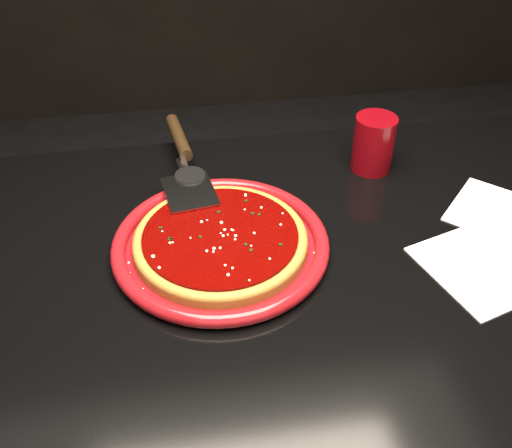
{
  "coord_description": "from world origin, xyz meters",
  "views": [
    {
      "loc": [
        -0.12,
        -0.6,
        1.34
      ],
      "look_at": [
        -0.01,
        0.09,
        0.77
      ],
      "focal_mm": 40.0,
      "sensor_mm": 36.0,
      "label": 1
    }
  ],
  "objects_px": {
    "pizza_server": "(185,159)",
    "ramekin": "(191,184)",
    "cup": "(373,143)",
    "table": "(267,416)",
    "plate": "(221,244)"
  },
  "relations": [
    {
      "from": "pizza_server",
      "to": "cup",
      "type": "bearing_deg",
      "value": -10.78
    },
    {
      "from": "plate",
      "to": "cup",
      "type": "relative_size",
      "value": 3.22
    },
    {
      "from": "table",
      "to": "pizza_server",
      "type": "distance_m",
      "value": 0.51
    },
    {
      "from": "table",
      "to": "ramekin",
      "type": "relative_size",
      "value": 22.77
    },
    {
      "from": "plate",
      "to": "pizza_server",
      "type": "bearing_deg",
      "value": 101.23
    },
    {
      "from": "table",
      "to": "cup",
      "type": "bearing_deg",
      "value": 46.74
    },
    {
      "from": "pizza_server",
      "to": "cup",
      "type": "relative_size",
      "value": 3.32
    },
    {
      "from": "ramekin",
      "to": "table",
      "type": "bearing_deg",
      "value": -65.78
    },
    {
      "from": "cup",
      "to": "ramekin",
      "type": "height_order",
      "value": "cup"
    },
    {
      "from": "table",
      "to": "pizza_server",
      "type": "xyz_separation_m",
      "value": [
        -0.11,
        0.27,
        0.42
      ]
    },
    {
      "from": "pizza_server",
      "to": "cup",
      "type": "xyz_separation_m",
      "value": [
        0.34,
        -0.02,
        0.01
      ]
    },
    {
      "from": "ramekin",
      "to": "plate",
      "type": "bearing_deg",
      "value": -77.62
    },
    {
      "from": "pizza_server",
      "to": "ramekin",
      "type": "distance_m",
      "value": 0.05
    },
    {
      "from": "ramekin",
      "to": "pizza_server",
      "type": "bearing_deg",
      "value": 97.13
    },
    {
      "from": "plate",
      "to": "ramekin",
      "type": "relative_size",
      "value": 6.36
    }
  ]
}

